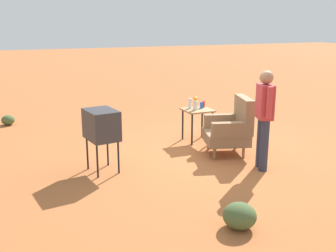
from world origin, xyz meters
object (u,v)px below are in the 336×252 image
Objects in this scene: side_table at (197,114)px; bottle_short_clear at (190,103)px; soda_can_blue at (202,105)px; flower_vase at (195,103)px; soda_can_red at (203,104)px; tv_on_stand at (102,125)px; armchair at (232,128)px; person_standing at (264,114)px.

bottle_short_clear is at bearing -148.97° from side_table.
soda_can_blue is at bearing 65.72° from bottle_short_clear.
soda_can_red is at bearing 122.89° from flower_vase.
soda_can_red is (-0.14, 0.20, 0.16)m from side_table.
soda_can_red is at bearing 114.76° from tv_on_stand.
bottle_short_clear is 0.19m from flower_vase.
armchair reaches higher than side_table.
soda_can_red reaches higher than side_table.
flower_vase is at bearing -169.04° from person_standing.
armchair is 0.99m from side_table.
person_standing reaches higher than flower_vase.
armchair is 1.03m from flower_vase.
tv_on_stand is 2.63m from soda_can_red.
side_table is at bearing -54.72° from soda_can_red.
soda_can_blue is (-0.06, 0.12, 0.16)m from side_table.
person_standing reaches higher than bottle_short_clear.
armchair is at bearing 0.97° from soda_can_red.
tv_on_stand is at bearing -62.02° from bottle_short_clear.
side_table is at bearing -167.14° from armchair.
side_table is 3.34× the size of bottle_short_clear.
armchair is 5.30× the size of bottle_short_clear.
flower_vase is at bearing 113.66° from tv_on_stand.
person_standing is (0.87, 0.07, 0.44)m from armchair.
tv_on_stand reaches higher than side_table.
bottle_short_clear reaches higher than soda_can_red.
person_standing is at bearing 10.78° from bottle_short_clear.
armchair is 1.03× the size of tv_on_stand.
bottle_short_clear is 0.23m from soda_can_blue.
bottle_short_clear is 1.64× the size of soda_can_blue.
tv_on_stand is at bearing -66.32° from side_table.
soda_can_red is at bearing -179.03° from armchair.
armchair is at bearing 5.70° from soda_can_blue.
soda_can_blue is (-1.02, 2.31, -0.05)m from tv_on_stand.
soda_can_blue is at bearing -174.30° from armchair.
bottle_short_clear is at bearing 117.98° from tv_on_stand.
bottle_short_clear is at bearing -114.28° from soda_can_blue.
tv_on_stand is (0.96, -2.19, 0.22)m from side_table.
soda_can_red is at bearing 87.87° from bottle_short_clear.
soda_can_red is 1.00× the size of soda_can_blue.
person_standing reaches higher than armchair.
tv_on_stand reaches higher than soda_can_blue.
tv_on_stand reaches higher than flower_vase.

